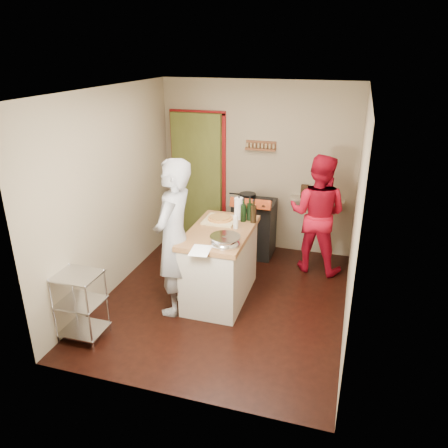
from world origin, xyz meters
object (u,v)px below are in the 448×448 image
(island, at_px, (220,262))
(person_red, at_px, (317,214))
(person_stripe, at_px, (174,238))
(stove, at_px, (254,227))
(wire_shelving, at_px, (80,303))

(island, relative_size, person_red, 0.83)
(island, relative_size, person_stripe, 0.74)
(stove, height_order, wire_shelving, stove)
(island, bearing_deg, person_red, 47.10)
(stove, relative_size, island, 0.71)
(stove, relative_size, person_red, 0.59)
(stove, distance_m, wire_shelving, 2.94)
(stove, height_order, person_red, person_red)
(island, bearing_deg, person_stripe, -136.06)
(person_stripe, distance_m, person_red, 2.18)
(person_stripe, bearing_deg, wire_shelving, -41.32)
(person_stripe, bearing_deg, person_red, 137.94)
(stove, distance_m, person_stripe, 1.94)
(person_red, bearing_deg, person_stripe, 56.93)
(wire_shelving, distance_m, person_stripe, 1.25)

